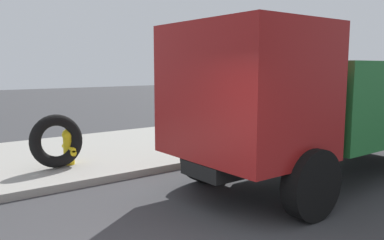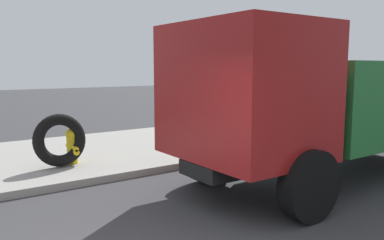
# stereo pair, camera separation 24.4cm
# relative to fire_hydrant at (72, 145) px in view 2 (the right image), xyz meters

# --- Properties ---
(sidewalk_curb) EXTENTS (36.00, 5.00, 0.15)m
(sidewalk_curb) POSITION_rel_fire_hydrant_xyz_m (-0.99, 1.14, -0.50)
(sidewalk_curb) COLOR #99968E
(sidewalk_curb) RESTS_ON ground
(fire_hydrant) EXTENTS (0.27, 0.61, 0.80)m
(fire_hydrant) POSITION_rel_fire_hydrant_xyz_m (0.00, 0.00, 0.00)
(fire_hydrant) COLOR yellow
(fire_hydrant) RESTS_ON sidewalk_curb
(loose_tire) EXTENTS (1.15, 0.41, 1.16)m
(loose_tire) POSITION_rel_fire_hydrant_xyz_m (-0.30, -0.12, 0.16)
(loose_tire) COLOR black
(loose_tire) RESTS_ON sidewalk_curb
(dump_truck_green) EXTENTS (7.00, 2.80, 3.00)m
(dump_truck_green) POSITION_rel_fire_hydrant_xyz_m (4.02, -3.71, 1.04)
(dump_truck_green) COLOR #237033
(dump_truck_green) RESTS_ON ground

